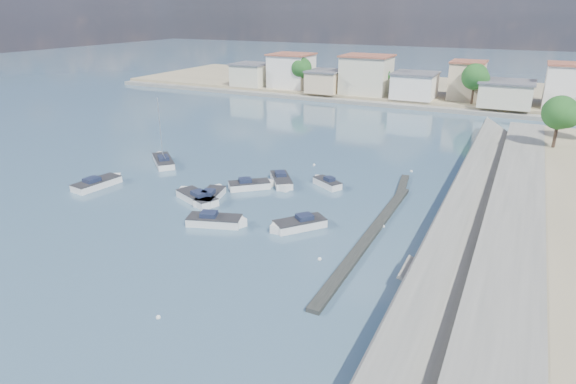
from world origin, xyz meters
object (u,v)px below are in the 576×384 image
(motorboat_g, at_px, (282,181))
(motorboat_h, at_px, (217,221))
(motorboat_c, at_px, (196,197))
(motorboat_f, at_px, (326,183))
(motorboat_e, at_px, (99,183))
(motorboat_b, at_px, (251,185))
(motorboat_d, at_px, (297,225))
(sailboat, at_px, (163,161))
(motorboat_a, at_px, (211,196))

(motorboat_g, distance_m, motorboat_h, 12.82)
(motorboat_c, distance_m, motorboat_f, 15.09)
(motorboat_c, relative_size, motorboat_e, 0.97)
(motorboat_b, xyz_separation_m, motorboat_g, (2.48, 2.77, 0.00))
(motorboat_d, xyz_separation_m, motorboat_e, (-25.56, 0.12, 0.00))
(motorboat_h, bearing_deg, sailboat, 143.46)
(motorboat_e, height_order, sailboat, sailboat)
(motorboat_e, bearing_deg, motorboat_f, 26.48)
(motorboat_f, bearing_deg, motorboat_c, -136.41)
(motorboat_e, bearing_deg, sailboat, 84.85)
(motorboat_g, bearing_deg, motorboat_e, -151.79)
(motorboat_b, relative_size, motorboat_g, 0.90)
(sailboat, bearing_deg, motorboat_a, -30.46)
(motorboat_b, distance_m, motorboat_f, 8.68)
(motorboat_a, height_order, motorboat_e, same)
(motorboat_a, distance_m, motorboat_c, 1.66)
(motorboat_f, height_order, motorboat_h, same)
(motorboat_f, relative_size, sailboat, 0.44)
(motorboat_h, distance_m, sailboat, 21.72)
(motorboat_b, relative_size, motorboat_f, 1.19)
(motorboat_b, xyz_separation_m, motorboat_e, (-16.25, -7.28, 0.00))
(motorboat_g, bearing_deg, motorboat_b, -131.92)
(motorboat_g, height_order, motorboat_h, same)
(motorboat_h, bearing_deg, motorboat_g, 88.36)
(motorboat_b, distance_m, motorboat_d, 11.90)
(motorboat_b, bearing_deg, motorboat_h, -78.10)
(motorboat_a, bearing_deg, sailboat, 149.54)
(motorboat_b, relative_size, sailboat, 0.53)
(motorboat_e, distance_m, motorboat_h, 18.57)
(motorboat_a, height_order, motorboat_h, same)
(motorboat_d, bearing_deg, motorboat_g, 123.89)
(motorboat_h, bearing_deg, motorboat_f, 69.97)
(motorboat_f, bearing_deg, motorboat_b, -148.72)
(motorboat_f, distance_m, motorboat_g, 5.24)
(sailboat, bearing_deg, motorboat_b, -10.65)
(sailboat, bearing_deg, motorboat_e, -95.15)
(motorboat_c, height_order, motorboat_f, same)
(motorboat_f, bearing_deg, sailboat, -175.92)
(motorboat_a, distance_m, motorboat_g, 8.93)
(motorboat_c, distance_m, motorboat_g, 10.53)
(motorboat_e, xyz_separation_m, motorboat_h, (18.36, -2.76, 0.00))
(motorboat_a, height_order, motorboat_d, same)
(motorboat_g, bearing_deg, motorboat_a, -121.95)
(motorboat_h, bearing_deg, motorboat_b, 101.90)
(motorboat_c, bearing_deg, motorboat_d, -6.70)
(motorboat_e, height_order, motorboat_g, same)
(motorboat_e, height_order, motorboat_h, same)
(motorboat_e, distance_m, motorboat_f, 26.44)
(motorboat_b, bearing_deg, motorboat_c, -120.75)
(motorboat_b, height_order, motorboat_c, same)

